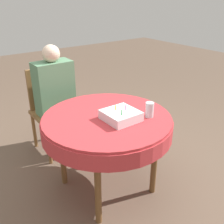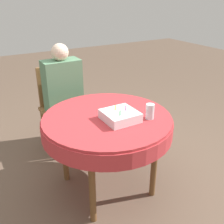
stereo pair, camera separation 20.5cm
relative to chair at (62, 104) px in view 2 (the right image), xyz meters
name	(u,v)px [view 2 (the right image)]	position (x,y,z in m)	size (l,w,h in m)	color
ground_plane	(108,186)	(0.06, -0.91, -0.48)	(12.00, 12.00, 0.00)	brown
dining_table	(107,126)	(0.06, -0.91, 0.14)	(1.05, 1.05, 0.71)	#BC3338
chair	(62,104)	(0.00, 0.00, 0.00)	(0.45, 0.45, 0.89)	brown
person	(64,90)	(0.00, -0.10, 0.20)	(0.38, 0.31, 1.15)	beige
birthday_cake	(120,116)	(0.11, -1.03, 0.26)	(0.25, 0.25, 0.11)	white
drinking_glass	(150,111)	(0.33, -1.12, 0.29)	(0.07, 0.07, 0.12)	silver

